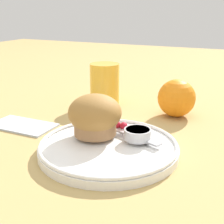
{
  "coord_description": "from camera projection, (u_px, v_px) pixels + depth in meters",
  "views": [
    {
      "loc": [
        0.2,
        -0.46,
        0.24
      ],
      "look_at": [
        -0.04,
        0.03,
        0.06
      ],
      "focal_mm": 50.0,
      "sensor_mm": 36.0,
      "label": 1
    }
  ],
  "objects": [
    {
      "name": "cream_ramekin",
      "position": [
        138.0,
        133.0,
        0.55
      ],
      "size": [
        0.05,
        0.05,
        0.02
      ],
      "color": "silver",
      "rests_on": "plate"
    },
    {
      "name": "ground_plane",
      "position": [
        123.0,
        149.0,
        0.55
      ],
      "size": [
        3.0,
        3.0,
        0.0
      ],
      "primitive_type": "plane",
      "color": "tan"
    },
    {
      "name": "juice_glass",
      "position": [
        105.0,
        84.0,
        0.8
      ],
      "size": [
        0.07,
        0.07,
        0.11
      ],
      "color": "gold",
      "rests_on": "ground_plane"
    },
    {
      "name": "butter_knife",
      "position": [
        122.0,
        131.0,
        0.58
      ],
      "size": [
        0.17,
        0.08,
        0.0
      ],
      "rotation": [
        0.0,
        0.0,
        -0.36
      ],
      "color": "#B7B7BC",
      "rests_on": "plate"
    },
    {
      "name": "orange_fruit",
      "position": [
        177.0,
        98.0,
        0.71
      ],
      "size": [
        0.09,
        0.09,
        0.09
      ],
      "color": "orange",
      "rests_on": "ground_plane"
    },
    {
      "name": "muffin",
      "position": [
        94.0,
        117.0,
        0.55
      ],
      "size": [
        0.1,
        0.1,
        0.07
      ],
      "color": "#9E7047",
      "rests_on": "plate"
    },
    {
      "name": "plate",
      "position": [
        108.0,
        147.0,
        0.54
      ],
      "size": [
        0.24,
        0.24,
        0.02
      ],
      "color": "white",
      "rests_on": "ground_plane"
    },
    {
      "name": "folded_napkin",
      "position": [
        23.0,
        125.0,
        0.66
      ],
      "size": [
        0.14,
        0.08,
        0.01
      ],
      "color": "#B2BCCC",
      "rests_on": "ground_plane"
    },
    {
      "name": "berry_pair",
      "position": [
        120.0,
        126.0,
        0.59
      ],
      "size": [
        0.03,
        0.01,
        0.01
      ],
      "color": "#B7192D",
      "rests_on": "plate"
    }
  ]
}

